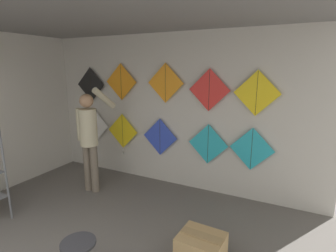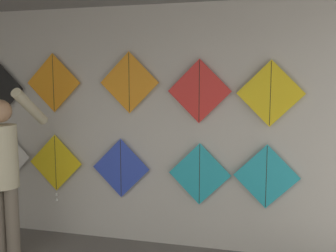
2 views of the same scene
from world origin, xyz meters
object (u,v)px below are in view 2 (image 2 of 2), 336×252
Objects in this scene: kite_6 at (53,83)px; kite_7 at (129,83)px; kite_0 at (5,156)px; shopkeeper at (4,168)px; kite_9 at (270,94)px; kite_2 at (121,168)px; kite_4 at (266,177)px; kite_3 at (200,174)px; kite_8 at (199,91)px; kite_1 at (56,164)px.

kite_7 is (0.97, 0.00, 0.00)m from kite_6.
kite_7 is (1.70, 0.00, 0.95)m from kite_0.
kite_9 is at bearing 14.78° from shopkeeper.
kite_0 is 3.38m from kite_9.
kite_2 is at bearing 39.07° from shopkeeper.
kite_9 is (0.01, 0.00, 0.90)m from kite_4.
kite_8 is (-0.01, 0.00, 0.94)m from kite_3.
kite_1 is 2.71m from kite_9.
kite_3 is 0.73m from kite_4.
kite_9 is at bearing 0.00° from kite_8.
kite_6 is 1.00× the size of kite_8.
kite_0 is 1.00× the size of kite_3.
kite_7 reaches higher than shopkeeper.
kite_2 is 1.00× the size of kite_9.
shopkeeper is at bearing -95.24° from kite_1.
kite_3 is 1.32m from kite_7.
kite_7 reaches higher than kite_8.
kite_0 is 1.00× the size of kite_4.
kite_0 is 1.00× the size of kite_8.
kite_4 reaches higher than kite_3.
kite_2 is 1.31m from kite_8.
kite_7 is at bearing 180.00° from kite_4.
kite_0 reaches higher than kite_1.
kite_8 is (1.80, 0.00, 0.92)m from kite_1.
kite_0 reaches higher than kite_4.
kite_9 is at bearing 0.00° from kite_6.
kite_9 is (2.64, 0.86, 0.75)m from shopkeeper.
shopkeeper reaches higher than kite_4.
kite_9 reaches higher than kite_3.
shopkeeper is at bearing -137.64° from kite_2.
kite_6 is (0.01, 0.00, 1.01)m from kite_1.
shopkeeper is 2.76m from kite_4.
kite_2 is at bearing 180.00° from kite_4.
shopkeeper is at bearing -53.29° from kite_0.
kite_0 is 1.59m from kite_2.
kite_7 is at bearing 0.00° from kite_6.
kite_7 is (-1.56, 0.00, 1.01)m from kite_4.
kite_6 is (0.73, 0.00, 0.94)m from kite_0.
kite_2 is at bearing 0.00° from kite_0.
kite_0 is at bearing 123.42° from shopkeeper.
kite_6 is at bearing 180.00° from kite_2.
kite_0 is 1.00× the size of kite_6.
kite_2 is at bearing 180.00° from kite_8.
kite_6 reaches higher than kite_0.
kite_4 is 1.00× the size of kite_8.
kite_8 reaches higher than kite_3.
kite_6 is (0.09, 0.86, 0.86)m from shopkeeper.
kite_1 is (0.72, -0.00, -0.07)m from kite_0.
kite_4 is 1.00× the size of kite_9.
kite_1 is 1.19× the size of kite_9.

